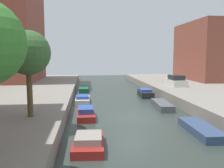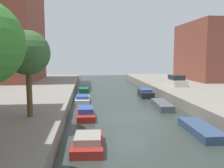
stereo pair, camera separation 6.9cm
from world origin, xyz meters
TOP-DOWN VIEW (x-y plane):
  - ground_plane at (0.00, 0.00)m, footprint 84.00×84.00m
  - apartment_tower_far at (-16.00, 20.76)m, footprint 10.00×13.55m
  - low_block_right at (18.00, 19.12)m, footprint 10.00×12.30m
  - street_tree_2 at (-7.04, -2.97)m, footprint 2.76×2.76m
  - parked_car at (8.12, 11.45)m, footprint 1.81×4.19m
  - moored_boat_left_2 at (-3.43, -6.17)m, footprint 1.74×3.13m
  - moored_boat_left_3 at (-3.58, 0.06)m, footprint 1.42×3.40m
  - moored_boat_left_4 at (-3.89, 6.61)m, footprint 1.51×3.35m
  - moored_boat_left_5 at (-3.76, 14.62)m, footprint 1.40×4.57m
  - moored_boat_right_2 at (3.58, -4.44)m, footprint 1.54×4.29m
  - moored_boat_right_3 at (3.49, 2.86)m, footprint 1.53×4.26m
  - moored_boat_right_4 at (3.55, 9.24)m, footprint 1.67×3.54m

SIDE VIEW (x-z plane):
  - ground_plane at x=0.00m, z-range 0.00..0.00m
  - moored_boat_right_2 at x=3.58m, z-range 0.00..0.51m
  - moored_boat_right_3 at x=3.49m, z-range 0.00..0.57m
  - moored_boat_left_5 at x=-3.76m, z-range 0.00..0.61m
  - moored_boat_left_4 at x=-3.89m, z-range -0.06..0.68m
  - moored_boat_left_2 at x=-3.43m, z-range -0.07..0.73m
  - moored_boat_left_3 at x=-3.58m, z-range -0.08..0.79m
  - moored_boat_right_4 at x=3.55m, z-range -0.06..0.88m
  - parked_car at x=8.12m, z-range 0.88..2.30m
  - street_tree_2 at x=-7.04m, z-range 2.27..7.67m
  - low_block_right at x=18.00m, z-range 1.00..10.29m
  - apartment_tower_far at x=-16.00m, z-range 1.00..20.57m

